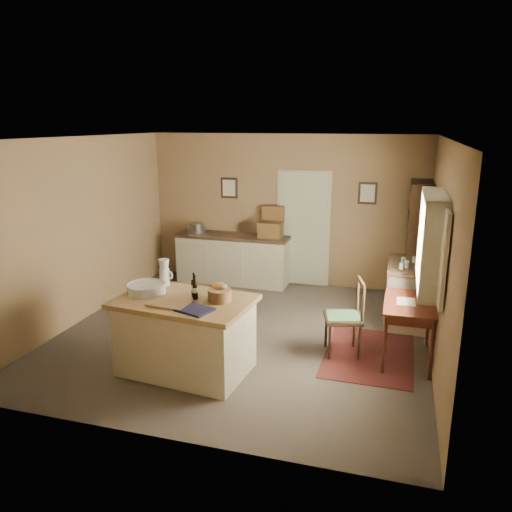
{
  "coord_description": "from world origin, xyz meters",
  "views": [
    {
      "loc": [
        1.99,
        -6.2,
        2.9
      ],
      "look_at": [
        0.18,
        0.02,
        1.15
      ],
      "focal_mm": 35.0,
      "sensor_mm": 36.0,
      "label": 1
    }
  ],
  "objects_px": {
    "work_island": "(185,333)",
    "sideboard": "(233,257)",
    "right_cabinet": "(408,293)",
    "writing_desk": "(410,309)",
    "shelving_unit": "(420,244)",
    "desk_chair": "(343,318)"
  },
  "relations": [
    {
      "from": "shelving_unit",
      "to": "right_cabinet",
      "type": "bearing_deg",
      "value": -99.85
    },
    {
      "from": "work_island",
      "to": "sideboard",
      "type": "bearing_deg",
      "value": 104.87
    },
    {
      "from": "desk_chair",
      "to": "right_cabinet",
      "type": "bearing_deg",
      "value": 44.16
    },
    {
      "from": "writing_desk",
      "to": "right_cabinet",
      "type": "xyz_separation_m",
      "value": [
        -0.0,
        1.29,
        -0.22
      ]
    },
    {
      "from": "work_island",
      "to": "sideboard",
      "type": "relative_size",
      "value": 0.79
    },
    {
      "from": "work_island",
      "to": "right_cabinet",
      "type": "height_order",
      "value": "work_island"
    },
    {
      "from": "writing_desk",
      "to": "right_cabinet",
      "type": "relative_size",
      "value": 0.91
    },
    {
      "from": "work_island",
      "to": "sideboard",
      "type": "xyz_separation_m",
      "value": [
        -0.55,
        3.4,
        -0.0
      ]
    },
    {
      "from": "sideboard",
      "to": "shelving_unit",
      "type": "bearing_deg",
      "value": -3.53
    },
    {
      "from": "right_cabinet",
      "to": "writing_desk",
      "type": "bearing_deg",
      "value": -89.99
    },
    {
      "from": "desk_chair",
      "to": "shelving_unit",
      "type": "height_order",
      "value": "shelving_unit"
    },
    {
      "from": "shelving_unit",
      "to": "work_island",
      "type": "bearing_deg",
      "value": -130.12
    },
    {
      "from": "sideboard",
      "to": "shelving_unit",
      "type": "xyz_separation_m",
      "value": [
        3.24,
        -0.2,
        0.52
      ]
    },
    {
      "from": "right_cabinet",
      "to": "sideboard",
      "type": "bearing_deg",
      "value": 160.72
    },
    {
      "from": "sideboard",
      "to": "writing_desk",
      "type": "height_order",
      "value": "sideboard"
    },
    {
      "from": "sideboard",
      "to": "writing_desk",
      "type": "xyz_separation_m",
      "value": [
        3.09,
        -2.37,
        0.19
      ]
    },
    {
      "from": "right_cabinet",
      "to": "work_island",
      "type": "bearing_deg",
      "value": -137.64
    },
    {
      "from": "sideboard",
      "to": "shelving_unit",
      "type": "height_order",
      "value": "shelving_unit"
    },
    {
      "from": "work_island",
      "to": "shelving_unit",
      "type": "bearing_deg",
      "value": 55.64
    },
    {
      "from": "work_island",
      "to": "desk_chair",
      "type": "xyz_separation_m",
      "value": [
        1.74,
        0.98,
        0.01
      ]
    },
    {
      "from": "desk_chair",
      "to": "writing_desk",
      "type": "bearing_deg",
      "value": -11.18
    },
    {
      "from": "work_island",
      "to": "desk_chair",
      "type": "distance_m",
      "value": 2.0
    }
  ]
}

